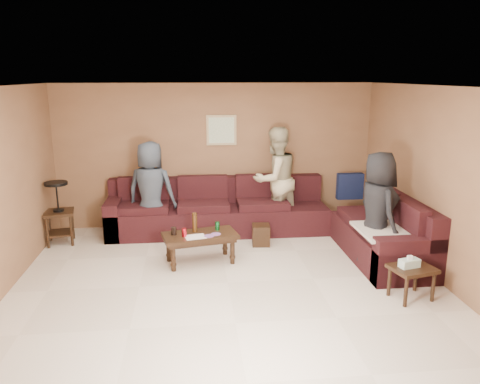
{
  "coord_description": "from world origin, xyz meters",
  "views": [
    {
      "loc": [
        -0.44,
        -5.61,
        2.64
      ],
      "look_at": [
        0.25,
        0.85,
        1.0
      ],
      "focal_mm": 35.0,
      "sensor_mm": 36.0,
      "label": 1
    }
  ],
  "objects_px": {
    "sectional_sofa": "(270,221)",
    "person_left": "(151,191)",
    "person_middle": "(275,179)",
    "waste_bin": "(261,235)",
    "end_table_left": "(59,212)",
    "coffee_table": "(200,238)",
    "person_right": "(377,210)",
    "side_table_right": "(412,271)"
  },
  "relations": [
    {
      "from": "side_table_right",
      "to": "waste_bin",
      "type": "bearing_deg",
      "value": 126.98
    },
    {
      "from": "end_table_left",
      "to": "waste_bin",
      "type": "bearing_deg",
      "value": -7.34
    },
    {
      "from": "end_table_left",
      "to": "person_right",
      "type": "relative_size",
      "value": 0.62
    },
    {
      "from": "side_table_right",
      "to": "person_left",
      "type": "distance_m",
      "value": 4.13
    },
    {
      "from": "person_left",
      "to": "coffee_table",
      "type": "bearing_deg",
      "value": 138.41
    },
    {
      "from": "person_right",
      "to": "coffee_table",
      "type": "bearing_deg",
      "value": 73.74
    },
    {
      "from": "end_table_left",
      "to": "person_left",
      "type": "relative_size",
      "value": 0.63
    },
    {
      "from": "end_table_left",
      "to": "coffee_table",
      "type": "bearing_deg",
      "value": -25.02
    },
    {
      "from": "sectional_sofa",
      "to": "end_table_left",
      "type": "height_order",
      "value": "end_table_left"
    },
    {
      "from": "person_left",
      "to": "side_table_right",
      "type": "bearing_deg",
      "value": 156.91
    },
    {
      "from": "waste_bin",
      "to": "person_middle",
      "type": "height_order",
      "value": "person_middle"
    },
    {
      "from": "person_right",
      "to": "side_table_right",
      "type": "bearing_deg",
      "value": 175.56
    },
    {
      "from": "person_left",
      "to": "end_table_left",
      "type": "bearing_deg",
      "value": 18.83
    },
    {
      "from": "end_table_left",
      "to": "side_table_right",
      "type": "xyz_separation_m",
      "value": [
        4.69,
        -2.42,
        -0.17
      ]
    },
    {
      "from": "waste_bin",
      "to": "coffee_table",
      "type": "bearing_deg",
      "value": -147.69
    },
    {
      "from": "person_left",
      "to": "person_right",
      "type": "xyz_separation_m",
      "value": [
        3.19,
        -1.52,
        0.01
      ]
    },
    {
      "from": "sectional_sofa",
      "to": "person_left",
      "type": "height_order",
      "value": "person_left"
    },
    {
      "from": "coffee_table",
      "to": "person_right",
      "type": "relative_size",
      "value": 0.69
    },
    {
      "from": "coffee_table",
      "to": "side_table_right",
      "type": "distance_m",
      "value": 2.86
    },
    {
      "from": "side_table_right",
      "to": "coffee_table",
      "type": "bearing_deg",
      "value": 150.77
    },
    {
      "from": "coffee_table",
      "to": "person_right",
      "type": "bearing_deg",
      "value": -8.98
    },
    {
      "from": "person_left",
      "to": "person_right",
      "type": "height_order",
      "value": "person_right"
    },
    {
      "from": "coffee_table",
      "to": "end_table_left",
      "type": "height_order",
      "value": "end_table_left"
    },
    {
      "from": "side_table_right",
      "to": "end_table_left",
      "type": "bearing_deg",
      "value": 152.7
    },
    {
      "from": "sectional_sofa",
      "to": "waste_bin",
      "type": "height_order",
      "value": "sectional_sofa"
    },
    {
      "from": "side_table_right",
      "to": "waste_bin",
      "type": "relative_size",
      "value": 1.75
    },
    {
      "from": "sectional_sofa",
      "to": "person_middle",
      "type": "distance_m",
      "value": 0.82
    },
    {
      "from": "end_table_left",
      "to": "waste_bin",
      "type": "xyz_separation_m",
      "value": [
        3.18,
        -0.41,
        -0.36
      ]
    },
    {
      "from": "sectional_sofa",
      "to": "person_middle",
      "type": "relative_size",
      "value": 2.6
    },
    {
      "from": "waste_bin",
      "to": "person_left",
      "type": "xyz_separation_m",
      "value": [
        -1.73,
        0.51,
        0.64
      ]
    },
    {
      "from": "person_left",
      "to": "person_middle",
      "type": "distance_m",
      "value": 2.1
    },
    {
      "from": "waste_bin",
      "to": "person_left",
      "type": "distance_m",
      "value": 1.91
    },
    {
      "from": "person_middle",
      "to": "end_table_left",
      "type": "bearing_deg",
      "value": -21.78
    },
    {
      "from": "waste_bin",
      "to": "person_right",
      "type": "bearing_deg",
      "value": -34.4
    },
    {
      "from": "person_middle",
      "to": "sectional_sofa",
      "type": "bearing_deg",
      "value": 45.66
    },
    {
      "from": "sectional_sofa",
      "to": "person_left",
      "type": "xyz_separation_m",
      "value": [
        -1.91,
        0.34,
        0.48
      ]
    },
    {
      "from": "person_middle",
      "to": "person_right",
      "type": "xyz_separation_m",
      "value": [
        1.11,
        -1.75,
        -0.08
      ]
    },
    {
      "from": "end_table_left",
      "to": "person_right",
      "type": "height_order",
      "value": "person_right"
    },
    {
      "from": "person_middle",
      "to": "person_left",
      "type": "bearing_deg",
      "value": -20.85
    },
    {
      "from": "sectional_sofa",
      "to": "person_right",
      "type": "height_order",
      "value": "person_right"
    },
    {
      "from": "sectional_sofa",
      "to": "coffee_table",
      "type": "relative_size",
      "value": 4.14
    },
    {
      "from": "coffee_table",
      "to": "person_middle",
      "type": "bearing_deg",
      "value": 45.6
    }
  ]
}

